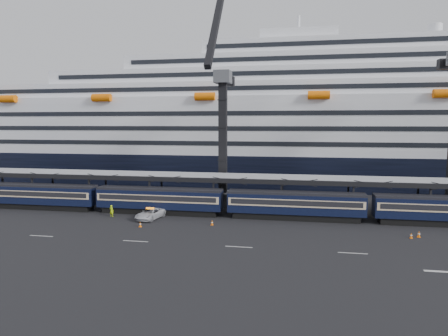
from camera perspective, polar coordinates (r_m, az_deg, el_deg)
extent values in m
plane|color=black|center=(48.69, 19.65, -10.06)|extent=(260.00, 260.00, 0.00)
cube|color=beige|center=(53.37, -24.64, -8.82)|extent=(3.00, 0.15, 0.02)
cube|color=beige|center=(47.69, -12.52, -10.16)|extent=(3.00, 0.15, 0.02)
cube|color=beige|center=(44.58, 2.14, -11.19)|extent=(3.00, 0.15, 0.02)
cube|color=beige|center=(44.60, 17.91, -11.49)|extent=(3.00, 0.15, 0.02)
cube|color=beige|center=(42.45, 28.30, -12.88)|extent=(2.50, 0.40, 0.02)
cube|color=black|center=(70.07, -24.85, -4.93)|extent=(17.48, 2.40, 0.90)
cube|color=black|center=(69.76, -24.92, -3.48)|extent=(19.00, 2.80, 2.70)
cube|color=beige|center=(69.72, -24.93, -3.23)|extent=(18.62, 2.92, 1.05)
cube|color=black|center=(69.71, -24.93, -3.19)|extent=(17.86, 2.98, 0.70)
cube|color=black|center=(69.54, -24.98, -2.26)|extent=(19.00, 2.50, 0.35)
cube|color=black|center=(60.93, -9.17, -6.04)|extent=(17.48, 2.40, 0.90)
cube|color=black|center=(60.58, -9.20, -4.38)|extent=(19.00, 2.80, 2.70)
cube|color=beige|center=(60.52, -9.21, -4.10)|extent=(18.62, 2.92, 1.05)
cube|color=black|center=(60.51, -9.21, -4.05)|extent=(17.86, 2.98, 0.70)
cube|color=black|center=(60.32, -9.23, -2.98)|extent=(19.00, 2.50, 0.35)
cube|color=black|center=(57.58, 10.10, -6.79)|extent=(17.48, 2.40, 0.90)
cube|color=black|center=(57.20, 10.13, -5.03)|extent=(19.00, 2.80, 2.70)
cube|color=beige|center=(57.14, 10.14, -4.74)|extent=(18.62, 2.92, 1.05)
cube|color=black|center=(57.13, 10.14, -4.69)|extent=(17.86, 2.98, 0.70)
cube|color=black|center=(56.92, 10.16, -3.55)|extent=(19.00, 2.50, 0.35)
cube|color=black|center=(60.97, 29.38, -6.78)|extent=(17.48, 2.40, 0.90)
cube|color=#999AA1|center=(61.16, 17.72, -1.51)|extent=(130.00, 6.00, 0.25)
cube|color=black|center=(58.26, 18.09, -2.20)|extent=(130.00, 0.25, 0.70)
cube|color=black|center=(64.15, 17.36, -1.41)|extent=(130.00, 0.25, 0.70)
cube|color=black|center=(82.27, -29.06, -1.95)|extent=(0.25, 0.25, 5.40)
cube|color=black|center=(71.81, -25.69, -2.88)|extent=(0.25, 0.25, 5.40)
cube|color=black|center=(76.35, -23.24, -2.25)|extent=(0.25, 0.25, 5.40)
cube|color=black|center=(66.47, -18.68, -3.29)|extent=(0.25, 0.25, 5.40)
cube|color=black|center=(71.35, -16.51, -2.57)|extent=(0.25, 0.25, 5.40)
cube|color=black|center=(62.28, -10.58, -3.69)|extent=(0.25, 0.25, 5.40)
cube|color=black|center=(67.47, -8.89, -2.88)|extent=(0.25, 0.25, 5.40)
cube|color=black|center=(59.50, -1.52, -4.05)|extent=(0.25, 0.25, 5.40)
cube|color=black|center=(64.91, -0.51, -3.17)|extent=(0.25, 0.25, 5.40)
cube|color=black|center=(58.32, 8.17, -4.33)|extent=(0.25, 0.25, 5.40)
cube|color=black|center=(63.83, 8.36, -3.40)|extent=(0.25, 0.25, 5.40)
cube|color=black|center=(58.85, 17.98, -4.48)|extent=(0.25, 0.25, 5.40)
cube|color=black|center=(64.31, 17.32, -3.55)|extent=(0.25, 0.25, 5.40)
cube|color=black|center=(61.03, 27.35, -4.50)|extent=(0.25, 0.25, 5.40)
cube|color=black|center=(66.31, 25.94, -3.62)|extent=(0.25, 0.25, 5.40)
cube|color=black|center=(92.98, 15.14, 0.00)|extent=(200.00, 28.00, 7.00)
cube|color=silver|center=(92.45, 15.32, 5.86)|extent=(190.00, 26.88, 12.00)
cube|color=silver|center=(92.71, 15.45, 10.50)|extent=(160.00, 24.64, 3.00)
cube|color=black|center=(80.44, 16.26, 11.14)|extent=(153.60, 0.12, 0.90)
cube|color=silver|center=(92.99, 15.51, 12.34)|extent=(124.00, 21.84, 3.00)
cube|color=black|center=(82.14, 16.22, 13.14)|extent=(119.04, 0.12, 0.90)
cube|color=silver|center=(93.36, 15.57, 14.17)|extent=(90.00, 19.04, 3.00)
cube|color=black|center=(83.94, 16.18, 15.06)|extent=(86.40, 0.12, 0.90)
cube|color=silver|center=(93.83, 15.62, 15.98)|extent=(56.00, 16.24, 3.00)
cube|color=black|center=(85.82, 16.15, 16.90)|extent=(53.76, 0.12, 0.90)
cube|color=silver|center=(93.94, 10.57, 17.65)|extent=(16.00, 12.00, 2.50)
cylinder|color=silver|center=(98.14, 27.91, 16.83)|extent=(2.80, 2.80, 3.00)
cylinder|color=orange|center=(99.79, -28.51, 8.67)|extent=(4.00, 1.60, 1.60)
cylinder|color=orange|center=(87.84, -17.08, 9.58)|extent=(4.00, 1.60, 1.60)
cylinder|color=orange|center=(80.27, -2.75, 10.18)|extent=(4.00, 1.60, 1.60)
cylinder|color=orange|center=(78.34, 13.39, 10.11)|extent=(4.00, 1.60, 1.60)
cylinder|color=orange|center=(82.46, 29.05, 9.29)|extent=(4.00, 1.60, 1.60)
cube|color=#46494D|center=(67.34, -0.16, -4.29)|extent=(4.50, 4.50, 2.00)
cube|color=black|center=(66.22, -0.16, 4.24)|extent=(1.30, 1.30, 18.00)
cube|color=#46494D|center=(66.61, -0.17, 12.87)|extent=(2.60, 3.20, 2.00)
cube|color=black|center=(62.20, -1.19, 19.79)|extent=(0.90, 12.26, 14.37)
cube|color=black|center=(69.07, 0.22, 12.64)|extent=(0.90, 5.04, 0.90)
cube|color=black|center=(71.52, 0.58, 12.26)|extent=(2.20, 1.60, 1.60)
cube|color=black|center=(74.00, 29.08, 12.83)|extent=(2.20, 1.60, 1.60)
imported|color=silver|center=(57.80, -10.51, -6.45)|extent=(3.38, 5.67, 1.48)
imported|color=#CDFD0D|center=(60.47, -15.77, -5.91)|extent=(0.69, 0.52, 1.70)
cube|color=orange|center=(53.84, -11.87, -8.22)|extent=(0.37, 0.37, 0.04)
cone|color=orange|center=(53.75, -11.88, -7.85)|extent=(0.31, 0.31, 0.69)
cylinder|color=white|center=(53.75, -11.88, -7.85)|extent=(0.26, 0.26, 0.12)
cube|color=orange|center=(53.65, -1.71, -8.14)|extent=(0.35, 0.35, 0.04)
cone|color=orange|center=(53.56, -1.72, -7.78)|extent=(0.30, 0.30, 0.67)
cylinder|color=white|center=(53.56, -1.72, -7.78)|extent=(0.25, 0.25, 0.11)
cube|color=orange|center=(52.58, 25.16, -9.06)|extent=(0.34, 0.34, 0.04)
cone|color=orange|center=(52.50, 25.18, -8.69)|extent=(0.29, 0.29, 0.65)
cylinder|color=white|center=(52.50, 25.18, -8.69)|extent=(0.24, 0.24, 0.11)
cube|color=orange|center=(53.43, 26.06, -8.86)|extent=(0.40, 0.40, 0.04)
cone|color=orange|center=(53.33, 26.08, -8.45)|extent=(0.33, 0.33, 0.75)
cylinder|color=white|center=(53.33, 26.08, -8.45)|extent=(0.28, 0.28, 0.12)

